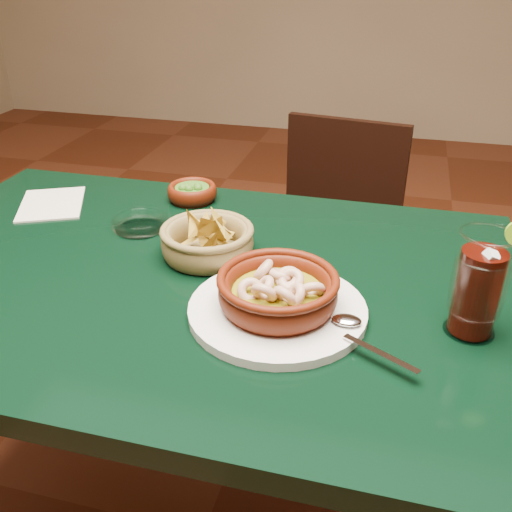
% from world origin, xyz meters
% --- Properties ---
extents(dining_table, '(1.20, 0.80, 0.75)m').
position_xyz_m(dining_table, '(0.00, 0.00, 0.65)').
color(dining_table, black).
rests_on(dining_table, ground).
extents(dining_chair, '(0.44, 0.44, 0.83)m').
position_xyz_m(dining_chair, '(0.18, 0.70, 0.46)').
color(dining_chair, black).
rests_on(dining_chair, ground).
extents(shrimp_plate, '(0.37, 0.29, 0.08)m').
position_xyz_m(shrimp_plate, '(0.20, -0.09, 0.78)').
color(shrimp_plate, silver).
rests_on(shrimp_plate, dining_table).
extents(chip_basket, '(0.21, 0.21, 0.11)m').
position_xyz_m(chip_basket, '(0.02, 0.06, 0.78)').
color(chip_basket, olive).
rests_on(chip_basket, dining_table).
extents(guacamole_ramekin, '(0.13, 0.13, 0.04)m').
position_xyz_m(guacamole_ramekin, '(-0.10, 0.31, 0.77)').
color(guacamole_ramekin, '#431105').
rests_on(guacamole_ramekin, dining_table).
extents(cola_drink, '(0.17, 0.17, 0.19)m').
position_xyz_m(cola_drink, '(0.49, -0.06, 0.83)').
color(cola_drink, white).
rests_on(cola_drink, dining_table).
extents(glass_ashtray, '(0.13, 0.13, 0.03)m').
position_xyz_m(glass_ashtray, '(-0.15, 0.14, 0.76)').
color(glass_ashtray, white).
rests_on(glass_ashtray, dining_table).
extents(paper_menu, '(0.20, 0.22, 0.00)m').
position_xyz_m(paper_menu, '(-0.40, 0.20, 0.75)').
color(paper_menu, beige).
rests_on(paper_menu, dining_table).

